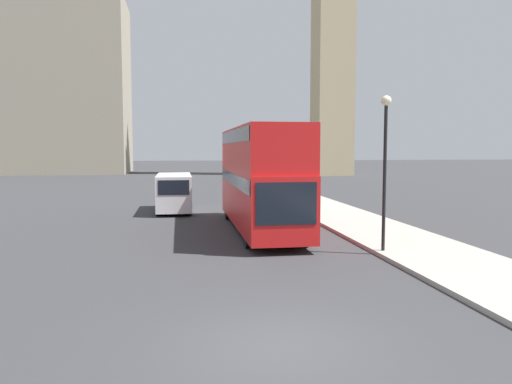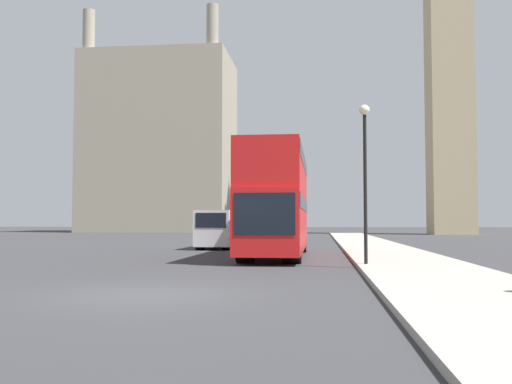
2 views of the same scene
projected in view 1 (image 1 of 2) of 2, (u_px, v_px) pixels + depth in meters
ground_plane at (278, 346)px, 9.49m from camera, size 300.00×300.00×0.00m
building_block_distant at (55, 86)px, 76.12m from camera, size 21.46×14.30×32.28m
red_double_decker_bus at (260, 174)px, 22.72m from camera, size 2.49×11.32×4.67m
white_van at (174, 192)px, 29.64m from camera, size 2.01×5.46×2.21m
street_lamp at (385, 149)px, 17.39m from camera, size 0.36×0.36×5.44m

